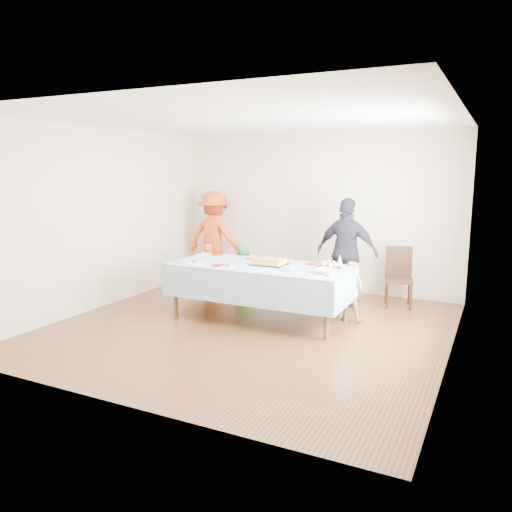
{
  "coord_description": "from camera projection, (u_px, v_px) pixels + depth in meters",
  "views": [
    {
      "loc": [
        2.91,
        -5.71,
        2.08
      ],
      "look_at": [
        -0.05,
        0.3,
        0.92
      ],
      "focal_mm": 35.0,
      "sensor_mm": 36.0,
      "label": 1
    }
  ],
  "objects": [
    {
      "name": "toddler_mid",
      "position": [
        243.0,
        269.0,
        8.4
      ],
      "size": [
        0.48,
        0.4,
        0.85
      ],
      "primitive_type": "imported",
      "rotation": [
        0.0,
        0.0,
        2.79
      ],
      "color": "#287835",
      "rests_on": "ground"
    },
    {
      "name": "birthday_cake",
      "position": [
        270.0,
        262.0,
        6.89
      ],
      "size": [
        0.46,
        0.35,
        0.08
      ],
      "color": "black",
      "rests_on": "party_table"
    },
    {
      "name": "ground",
      "position": [
        250.0,
        327.0,
        6.67
      ],
      "size": [
        5.0,
        5.0,
        0.0
      ],
      "primitive_type": "plane",
      "color": "#482A14",
      "rests_on": "ground"
    },
    {
      "name": "plate_red_near",
      "position": [
        218.0,
        265.0,
        6.82
      ],
      "size": [
        0.18,
        0.18,
        0.01
      ],
      "primitive_type": "cylinder",
      "color": "red",
      "rests_on": "party_table"
    },
    {
      "name": "adult_left",
      "position": [
        215.0,
        237.0,
        9.19
      ],
      "size": [
        1.1,
        0.64,
        1.69
      ],
      "primitive_type": "imported",
      "rotation": [
        0.0,
        0.0,
        3.13
      ],
      "color": "#C64218",
      "rests_on": "ground"
    },
    {
      "name": "plate_red_far_c",
      "position": [
        269.0,
        259.0,
        7.3
      ],
      "size": [
        0.16,
        0.16,
        0.01
      ],
      "primitive_type": "cylinder",
      "color": "red",
      "rests_on": "party_table"
    },
    {
      "name": "toddler_right",
      "position": [
        350.0,
        291.0,
        6.91
      ],
      "size": [
        0.41,
        0.32,
        0.84
      ],
      "primitive_type": "imported",
      "rotation": [
        0.0,
        0.0,
        3.13
      ],
      "color": "tan",
      "rests_on": "ground"
    },
    {
      "name": "party_hat",
      "position": [
        340.0,
        260.0,
        6.84
      ],
      "size": [
        0.09,
        0.09,
        0.15
      ],
      "primitive_type": "cone",
      "color": "white",
      "rests_on": "party_table"
    },
    {
      "name": "fork_pile",
      "position": [
        288.0,
        268.0,
        6.48
      ],
      "size": [
        0.24,
        0.18,
        0.07
      ],
      "primitive_type": null,
      "color": "white",
      "rests_on": "party_table"
    },
    {
      "name": "room_walls",
      "position": [
        253.0,
        194.0,
        6.35
      ],
      "size": [
        5.04,
        5.04,
        2.72
      ],
      "color": "beige",
      "rests_on": "ground"
    },
    {
      "name": "plate_white_right",
      "position": [
        315.0,
        275.0,
        6.19
      ],
      "size": [
        0.21,
        0.21,
        0.01
      ],
      "primitive_type": "cylinder",
      "color": "white",
      "rests_on": "party_table"
    },
    {
      "name": "adult_right",
      "position": [
        347.0,
        252.0,
        7.62
      ],
      "size": [
        1.01,
        0.5,
        1.66
      ],
      "primitive_type": "imported",
      "rotation": [
        0.0,
        0.0,
        3.04
      ],
      "color": "#262432",
      "rests_on": "ground"
    },
    {
      "name": "toddler_left",
      "position": [
        208.0,
        270.0,
        8.28
      ],
      "size": [
        0.38,
        0.32,
        0.87
      ],
      "primitive_type": "imported",
      "rotation": [
        0.0,
        0.0,
        3.55
      ],
      "color": "#DC421B",
      "rests_on": "ground"
    },
    {
      "name": "plate_red_far_d",
      "position": [
        312.0,
        264.0,
        6.93
      ],
      "size": [
        0.2,
        0.2,
        0.01
      ],
      "primitive_type": "cylinder",
      "color": "red",
      "rests_on": "party_table"
    },
    {
      "name": "dining_chair",
      "position": [
        399.0,
        273.0,
        7.63
      ],
      "size": [
        0.49,
        0.49,
        0.92
      ],
      "rotation": [
        0.0,
        0.0,
        0.26
      ],
      "color": "black",
      "rests_on": "ground"
    },
    {
      "name": "rolls_tray",
      "position": [
        329.0,
        265.0,
        6.65
      ],
      "size": [
        0.31,
        0.31,
        0.09
      ],
      "color": "black",
      "rests_on": "party_table"
    },
    {
      "name": "plate_white_left",
      "position": [
        195.0,
        263.0,
        6.98
      ],
      "size": [
        0.24,
        0.24,
        0.01
      ],
      "primitive_type": "cylinder",
      "color": "white",
      "rests_on": "party_table"
    },
    {
      "name": "plate_red_far_a",
      "position": [
        217.0,
        254.0,
        7.7
      ],
      "size": [
        0.17,
        0.17,
        0.01
      ],
      "primitive_type": "cylinder",
      "color": "red",
      "rests_on": "party_table"
    },
    {
      "name": "party_table",
      "position": [
        259.0,
        269.0,
        6.9
      ],
      "size": [
        2.5,
        1.1,
        0.78
      ],
      "color": "brown",
      "rests_on": "ground"
    },
    {
      "name": "plate_white_mid",
      "position": [
        228.0,
        267.0,
        6.72
      ],
      "size": [
        0.21,
        0.21,
        0.01
      ],
      "primitive_type": "cylinder",
      "color": "white",
      "rests_on": "party_table"
    },
    {
      "name": "punch_bowl",
      "position": [
        326.0,
        272.0,
        6.26
      ],
      "size": [
        0.28,
        0.28,
        0.07
      ],
      "primitive_type": "imported",
      "color": "silver",
      "rests_on": "party_table"
    },
    {
      "name": "plate_red_far_b",
      "position": [
        252.0,
        259.0,
        7.34
      ],
      "size": [
        0.18,
        0.18,
        0.01
      ],
      "primitive_type": "cylinder",
      "color": "red",
      "rests_on": "party_table"
    }
  ]
}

